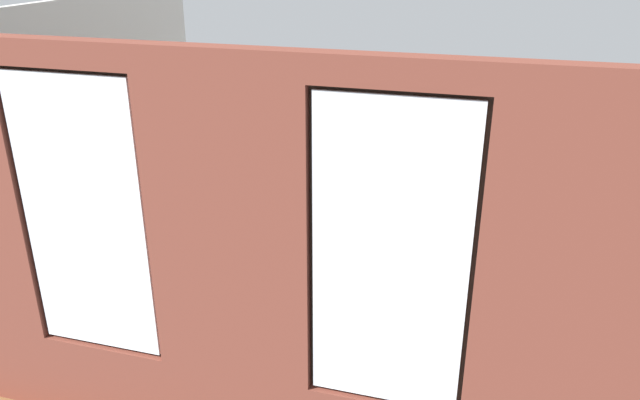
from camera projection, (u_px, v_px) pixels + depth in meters
name	position (u px, v px, depth m)	size (l,w,h in m)	color
ground_plane	(330.00, 284.00, 7.20)	(6.47, 6.00, 0.10)	brown
brick_wall_with_windows	(231.00, 280.00, 4.30)	(5.87, 0.30, 3.06)	brown
white_wall_right	(85.00, 137.00, 7.16)	(0.10, 5.00, 3.06)	silver
couch_by_window	(177.00, 342.00, 5.54)	(1.77, 0.87, 0.80)	black
couch_left	(540.00, 320.00, 5.86)	(1.03, 1.99, 0.80)	black
coffee_table	(334.00, 239.00, 7.28)	(1.56, 0.78, 0.45)	olive
cup_ceramic	(334.00, 232.00, 7.24)	(0.08, 0.08, 0.09)	#B23D38
candle_jar	(321.00, 226.00, 7.38)	(0.08, 0.08, 0.11)	#B7333D
table_plant_small	(373.00, 224.00, 7.21)	(0.17, 0.17, 0.27)	#9E5638
remote_silver	(293.00, 234.00, 7.27)	(0.05, 0.17, 0.02)	#B2B2B7
media_console	(116.00, 246.00, 7.49)	(1.00, 0.42, 0.45)	black
tv_flatscreen	(110.00, 201.00, 7.26)	(1.12, 0.20, 0.73)	black
papasan_chair	(378.00, 192.00, 8.49)	(1.13, 1.13, 0.70)	olive
potted_plant_corner_near_left	(549.00, 189.00, 8.09)	(0.54, 0.54, 1.00)	gray
potted_plant_by_left_couch	(500.00, 248.00, 7.22)	(0.34, 0.34, 0.49)	gray
potted_plant_between_couches	(322.00, 342.00, 5.15)	(0.90, 0.80, 1.22)	#47423D
potted_plant_near_tv	(105.00, 255.00, 6.33)	(0.86, 0.86, 1.01)	#47423D
potted_plant_foreground_right	(217.00, 159.00, 9.26)	(0.81, 0.79, 1.15)	brown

